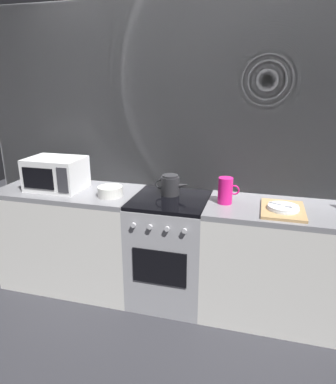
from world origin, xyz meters
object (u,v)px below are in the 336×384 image
at_px(mixing_bowl, 110,191).
at_px(stove_unit, 170,249).
at_px(kettle, 170,185).
at_px(microwave, 56,174).
at_px(dish_pile, 283,209).
at_px(pitcher, 225,191).

bearing_deg(mixing_bowl, stove_unit, 9.08).
height_order(kettle, mixing_bowl, kettle).
xyz_separation_m(microwave, mixing_bowl, (0.52, -0.06, -0.10)).
relative_size(kettle, dish_pile, 0.71).
height_order(kettle, dish_pile, kettle).
bearing_deg(pitcher, kettle, 168.75).
height_order(kettle, pitcher, pitcher).
distance_m(kettle, dish_pile, 0.88).
bearing_deg(mixing_bowl, kettle, 19.63).
height_order(microwave, mixing_bowl, microwave).
distance_m(mixing_bowl, pitcher, 0.91).
height_order(stove_unit, microwave, microwave).
xyz_separation_m(mixing_bowl, pitcher, (0.91, 0.07, 0.06)).
distance_m(stove_unit, mixing_bowl, 0.69).
bearing_deg(dish_pile, stove_unit, 175.57).
height_order(microwave, dish_pile, microwave).
xyz_separation_m(stove_unit, kettle, (-0.02, 0.09, 0.53)).
bearing_deg(stove_unit, microwave, -179.04).
xyz_separation_m(mixing_bowl, dish_pile, (1.32, 0.01, -0.02)).
bearing_deg(pitcher, dish_pile, -8.50).
height_order(pitcher, dish_pile, pitcher).
bearing_deg(stove_unit, dish_pile, -4.43).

